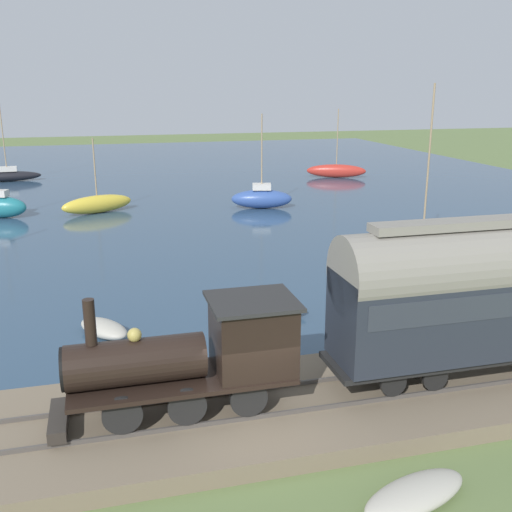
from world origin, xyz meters
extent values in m
plane|color=#607542|center=(0.00, 0.00, 0.00)|extent=(200.00, 200.00, 0.00)
cube|color=#2D4760|center=(43.78, 0.00, 0.00)|extent=(80.00, 80.00, 0.01)
cube|color=#756651|center=(0.88, 0.00, 0.24)|extent=(5.20, 56.00, 0.49)
cube|color=#4C4742|center=(0.15, 0.00, 0.55)|extent=(0.07, 54.88, 0.12)
cube|color=#4C4742|center=(1.61, 0.00, 0.55)|extent=(0.07, 54.88, 0.12)
cylinder|color=black|center=(0.15, 0.13, 1.10)|extent=(0.12, 0.99, 0.99)
cylinder|color=black|center=(1.61, 0.13, 1.10)|extent=(0.12, 0.99, 0.99)
cylinder|color=black|center=(0.15, 1.72, 1.10)|extent=(0.12, 0.99, 0.99)
cylinder|color=black|center=(1.61, 1.72, 1.10)|extent=(0.12, 0.99, 0.99)
cylinder|color=black|center=(0.15, 3.32, 1.10)|extent=(0.12, 0.99, 0.99)
cylinder|color=black|center=(1.61, 3.32, 1.10)|extent=(0.12, 0.99, 0.99)
cube|color=black|center=(0.88, 1.72, 1.51)|extent=(1.95, 5.79, 0.12)
cylinder|color=black|center=(0.88, 2.88, 2.15)|extent=(1.17, 3.47, 1.17)
cylinder|color=black|center=(0.88, 4.66, 2.15)|extent=(1.11, 0.08, 1.11)
cylinder|color=black|center=(0.88, 3.92, 3.32)|extent=(0.29, 0.29, 1.17)
sphere|color=tan|center=(0.88, 2.88, 2.88)|extent=(0.36, 0.36, 0.36)
cube|color=black|center=(0.88, -0.16, 2.50)|extent=(1.85, 2.03, 1.87)
cube|color=#282828|center=(0.88, -0.16, 3.49)|extent=(2.05, 2.27, 0.10)
cube|color=#2D2823|center=(0.88, 4.87, 0.79)|extent=(1.75, 0.44, 0.32)
cylinder|color=black|center=(0.15, -5.24, 0.99)|extent=(0.12, 0.76, 0.76)
cylinder|color=black|center=(1.61, -5.24, 0.99)|extent=(0.12, 0.76, 0.76)
cylinder|color=black|center=(0.15, -3.96, 0.99)|extent=(0.12, 0.76, 0.76)
cylinder|color=black|center=(1.61, -3.96, 0.99)|extent=(0.12, 0.76, 0.76)
cube|color=black|center=(0.88, -7.56, 1.29)|extent=(1.92, 10.29, 0.16)
cube|color=#232833|center=(0.88, -7.56, 2.66)|extent=(2.14, 9.88, 2.57)
cube|color=#2D333D|center=(0.88, -7.56, 3.11)|extent=(2.17, 9.26, 0.72)
cylinder|color=gray|center=(0.88, -7.56, 3.94)|extent=(2.25, 9.88, 2.25)
cube|color=gray|center=(0.88, -7.56, 5.18)|extent=(0.75, 8.23, 0.24)
ellipsoid|color=gold|center=(30.56, 3.70, 0.64)|extent=(3.28, 5.32, 1.26)
cylinder|color=#9E8460|center=(30.56, 3.70, 3.30)|extent=(0.10, 0.10, 4.05)
ellipsoid|color=#B72D23|center=(42.11, -19.36, 0.66)|extent=(3.13, 5.83, 1.30)
cylinder|color=#9E8460|center=(42.11, -19.36, 3.98)|extent=(0.10, 0.10, 5.34)
ellipsoid|color=#335199|center=(29.19, -8.15, 0.70)|extent=(2.55, 4.73, 1.39)
cylinder|color=#9E8460|center=(29.19, -8.15, 4.14)|extent=(0.10, 0.10, 5.49)
cube|color=silver|center=(29.19, -8.15, 1.62)|extent=(1.21, 1.53, 0.45)
ellipsoid|color=#1E707A|center=(30.57, 10.15, 0.75)|extent=(2.34, 3.80, 1.47)
ellipsoid|color=white|center=(13.47, -12.46, 0.74)|extent=(1.30, 4.54, 1.47)
cylinder|color=#9E8460|center=(13.47, -12.46, 5.22)|extent=(0.10, 0.10, 7.48)
ellipsoid|color=black|center=(47.83, 11.88, 0.48)|extent=(1.73, 6.16, 0.94)
cylinder|color=#9E8460|center=(47.83, 11.88, 5.17)|extent=(0.10, 0.10, 8.44)
cube|color=silver|center=(47.83, 11.88, 1.17)|extent=(0.91, 1.88, 0.45)
ellipsoid|color=#B7B2A3|center=(7.81, -2.92, 0.28)|extent=(0.74, 2.44, 0.55)
ellipsoid|color=#B7B2A3|center=(7.86, 3.67, 0.29)|extent=(2.58, 2.26, 0.56)
ellipsoid|color=#B7B2A3|center=(-3.29, -2.77, 0.22)|extent=(1.88, 3.00, 0.44)
camera|label=1|loc=(-13.21, 3.47, 8.87)|focal=42.00mm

